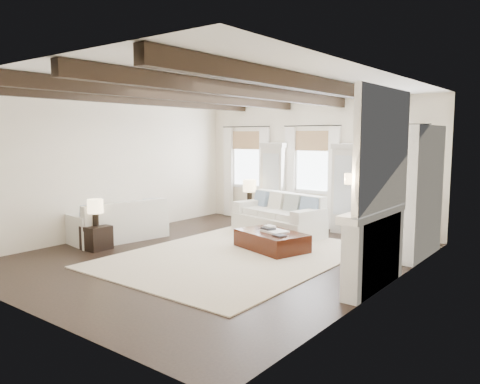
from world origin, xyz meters
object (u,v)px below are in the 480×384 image
Objects in this scene: sofa_back at (280,218)px; side_table_front at (96,238)px; sofa_left at (120,224)px; ottoman at (271,241)px; side_table_back at (250,214)px.

side_table_front is at bearing -120.98° from sofa_back.
sofa_left is 3.43m from ottoman.
side_table_back is at bearing 77.35° from side_table_front.
sofa_left reaches higher than side_table_front.
sofa_back is 3.66m from sofa_left.
side_table_back is (-1.96, 1.90, 0.10)m from ottoman.
side_table_back reaches higher than side_table_front.
ottoman is 2.73m from side_table_back.
ottoman is 2.94× the size of side_table_front.
side_table_back is at bearing 69.37° from sofa_left.
sofa_left reaches higher than side_table_back.
sofa_back is 1.62m from ottoman.
side_table_back is at bearing 159.36° from sofa_back.
sofa_left is at bearing -140.23° from ottoman.
side_table_back is (-1.23, 0.47, -0.09)m from sofa_back.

